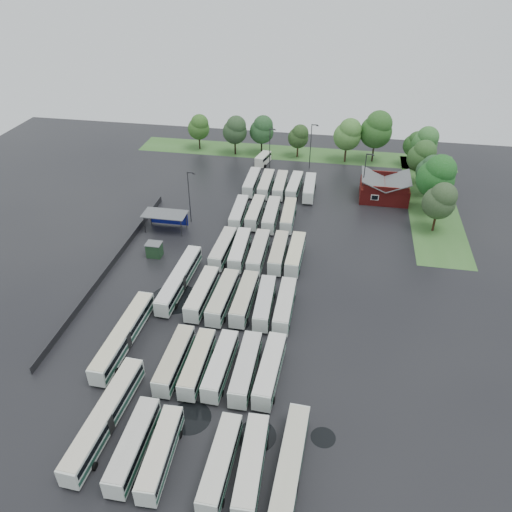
% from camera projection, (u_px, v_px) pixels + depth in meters
% --- Properties ---
extents(ground, '(160.00, 160.00, 0.00)m').
position_uv_depth(ground, '(229.00, 311.00, 75.10)').
color(ground, black).
rests_on(ground, ground).
extents(brick_building, '(10.07, 8.60, 5.39)m').
position_uv_depth(brick_building, '(384.00, 190.00, 105.65)').
color(brick_building, maroon).
rests_on(brick_building, ground).
extents(wash_shed, '(8.20, 4.20, 3.58)m').
position_uv_depth(wash_shed, '(166.00, 215.00, 94.15)').
color(wash_shed, '#2D2D30').
rests_on(wash_shed, ground).
extents(utility_hut, '(2.70, 2.20, 2.62)m').
position_uv_depth(utility_hut, '(154.00, 250.00, 87.17)').
color(utility_hut, '#17341B').
rests_on(utility_hut, ground).
extents(grass_strip_north, '(80.00, 10.00, 0.01)m').
position_uv_depth(grass_strip_north, '(293.00, 153.00, 128.09)').
color(grass_strip_north, '#356227').
rests_on(grass_strip_north, ground).
extents(grass_strip_east, '(10.00, 50.00, 0.01)m').
position_uv_depth(grass_strip_east, '(431.00, 202.00, 105.20)').
color(grass_strip_east, '#356227').
rests_on(grass_strip_east, ground).
extents(west_fence, '(0.10, 50.00, 1.20)m').
position_uv_depth(west_fence, '(112.00, 264.00, 84.68)').
color(west_fence, '#2D2D30').
rests_on(west_fence, ground).
extents(bus_r0c0, '(2.44, 11.07, 3.08)m').
position_uv_depth(bus_r0c0, '(133.00, 445.00, 53.71)').
color(bus_r0c0, silver).
rests_on(bus_r0c0, ground).
extents(bus_r0c1, '(2.69, 10.73, 2.96)m').
position_uv_depth(bus_r0c1, '(161.00, 453.00, 52.99)').
color(bus_r0c1, silver).
rests_on(bus_r0c1, ground).
extents(bus_r0c3, '(2.50, 10.91, 3.03)m').
position_uv_depth(bus_r0c3, '(220.00, 463.00, 51.97)').
color(bus_r0c3, silver).
rests_on(bus_r0c3, ground).
extents(bus_r0c4, '(2.73, 11.22, 3.10)m').
position_uv_depth(bus_r0c4, '(251.00, 465.00, 51.67)').
color(bus_r0c4, silver).
rests_on(bus_r0c4, ground).
extents(bus_r1c0, '(2.41, 10.85, 3.02)m').
position_uv_depth(bus_r1c0, '(174.00, 359.00, 64.44)').
color(bus_r1c0, silver).
rests_on(bus_r1c0, ground).
extents(bus_r1c1, '(2.31, 10.67, 2.97)m').
position_uv_depth(bus_r1c1, '(197.00, 363.00, 63.93)').
color(bus_r1c1, silver).
rests_on(bus_r1c1, ground).
extents(bus_r1c2, '(2.51, 10.77, 2.99)m').
position_uv_depth(bus_r1c2, '(220.00, 365.00, 63.65)').
color(bus_r1c2, silver).
rests_on(bus_r1c2, ground).
extents(bus_r1c3, '(2.42, 11.11, 3.09)m').
position_uv_depth(bus_r1c3, '(246.00, 368.00, 63.13)').
color(bus_r1c3, silver).
rests_on(bus_r1c3, ground).
extents(bus_r1c4, '(2.78, 11.30, 3.12)m').
position_uv_depth(bus_r1c4, '(270.00, 370.00, 62.86)').
color(bus_r1c4, silver).
rests_on(bus_r1c4, ground).
extents(bus_r2c0, '(2.72, 11.25, 3.11)m').
position_uv_depth(bus_r2c0, '(202.00, 293.00, 76.06)').
color(bus_r2c0, silver).
rests_on(bus_r2c0, ground).
extents(bus_r2c1, '(2.80, 11.35, 3.14)m').
position_uv_depth(bus_r2c1, '(223.00, 297.00, 75.31)').
color(bus_r2c1, silver).
rests_on(bus_r2c1, ground).
extents(bus_r2c2, '(2.51, 11.11, 3.08)m').
position_uv_depth(bus_r2c2, '(245.00, 298.00, 75.07)').
color(bus_r2c2, silver).
rests_on(bus_r2c2, ground).
extents(bus_r2c3, '(2.69, 10.80, 2.98)m').
position_uv_depth(bus_r2c3, '(265.00, 303.00, 74.29)').
color(bus_r2c3, silver).
rests_on(bus_r2c3, ground).
extents(bus_r2c4, '(2.37, 10.91, 3.03)m').
position_uv_depth(bus_r2c4, '(285.00, 305.00, 73.70)').
color(bus_r2c4, silver).
rests_on(bus_r2c4, ground).
extents(bus_r3c0, '(2.65, 10.93, 3.02)m').
position_uv_depth(bus_r3c0, '(223.00, 248.00, 86.93)').
color(bus_r3c0, silver).
rests_on(bus_r3c0, ground).
extents(bus_r3c1, '(2.72, 11.07, 3.06)m').
position_uv_depth(bus_r3c1, '(240.00, 249.00, 86.53)').
color(bus_r3c1, silver).
rests_on(bus_r3c1, ground).
extents(bus_r3c2, '(2.51, 11.30, 3.14)m').
position_uv_depth(bus_r3c2, '(258.00, 252.00, 85.81)').
color(bus_r3c2, silver).
rests_on(bus_r3c2, ground).
extents(bus_r3c3, '(2.37, 10.83, 3.01)m').
position_uv_depth(bus_r3c3, '(278.00, 252.00, 85.82)').
color(bus_r3c3, silver).
rests_on(bus_r3c3, ground).
extents(bus_r3c4, '(2.51, 10.99, 3.05)m').
position_uv_depth(bus_r3c4, '(295.00, 254.00, 85.38)').
color(bus_r3c4, silver).
rests_on(bus_r3c4, ground).
extents(bus_r4c0, '(2.64, 10.80, 2.99)m').
position_uv_depth(bus_r4c0, '(239.00, 212.00, 97.92)').
color(bus_r4c0, silver).
rests_on(bus_r4c0, ground).
extents(bus_r4c1, '(2.30, 10.74, 2.99)m').
position_uv_depth(bus_r4c1, '(255.00, 212.00, 98.00)').
color(bus_r4c1, silver).
rests_on(bus_r4c1, ground).
extents(bus_r4c2, '(2.63, 11.23, 3.11)m').
position_uv_depth(bus_r4c2, '(271.00, 215.00, 97.01)').
color(bus_r4c2, silver).
rests_on(bus_r4c2, ground).
extents(bus_r4c3, '(2.56, 10.75, 2.98)m').
position_uv_depth(bus_r4c3, '(288.00, 215.00, 96.97)').
color(bus_r4c3, silver).
rests_on(bus_r4c3, ground).
extents(bus_r5c0, '(2.42, 10.86, 3.02)m').
position_uv_depth(bus_r5c0, '(252.00, 182.00, 109.61)').
color(bus_r5c0, silver).
rests_on(bus_r5c0, ground).
extents(bus_r5c1, '(2.45, 10.90, 3.03)m').
position_uv_depth(bus_r5c1, '(266.00, 184.00, 108.73)').
color(bus_r5c1, silver).
rests_on(bus_r5c1, ground).
extents(bus_r5c2, '(2.52, 10.77, 2.98)m').
position_uv_depth(bus_r5c2, '(280.00, 185.00, 108.33)').
color(bus_r5c2, silver).
rests_on(bus_r5c2, ground).
extents(bus_r5c3, '(2.72, 10.86, 3.00)m').
position_uv_depth(bus_r5c3, '(294.00, 186.00, 107.94)').
color(bus_r5c3, silver).
rests_on(bus_r5c3, ground).
extents(bus_r5c4, '(2.54, 10.72, 2.97)m').
position_uv_depth(bus_r5c4, '(309.00, 188.00, 107.28)').
color(bus_r5c4, silver).
rests_on(bus_r5c4, ground).
extents(artic_bus_west_a, '(3.12, 16.51, 3.05)m').
position_uv_depth(artic_bus_west_a, '(105.00, 417.00, 56.81)').
color(artic_bus_west_a, silver).
rests_on(artic_bus_west_a, ground).
extents(artic_bus_west_b, '(2.81, 16.30, 3.01)m').
position_uv_depth(artic_bus_west_b, '(179.00, 279.00, 79.23)').
color(artic_bus_west_b, silver).
rests_on(artic_bus_west_b, ground).
extents(artic_bus_west_c, '(2.77, 16.53, 3.06)m').
position_uv_depth(artic_bus_west_c, '(124.00, 335.00, 68.22)').
color(artic_bus_west_c, silver).
rests_on(artic_bus_west_c, ground).
extents(artic_bus_east, '(2.97, 16.63, 3.07)m').
position_uv_depth(artic_bus_east, '(288.00, 477.00, 50.61)').
color(artic_bus_east, silver).
rests_on(artic_bus_east, ground).
extents(minibus, '(3.27, 6.05, 2.50)m').
position_uv_depth(minibus, '(263.00, 159.00, 121.44)').
color(minibus, white).
rests_on(minibus, ground).
extents(tree_north_0, '(5.58, 5.58, 9.24)m').
position_uv_depth(tree_north_0, '(199.00, 127.00, 127.38)').
color(tree_north_0, black).
rests_on(tree_north_0, ground).
extents(tree_north_1, '(6.07, 6.07, 10.05)m').
position_uv_depth(tree_north_1, '(235.00, 130.00, 123.98)').
color(tree_north_1, black).
rests_on(tree_north_1, ground).
extents(tree_north_2, '(6.06, 6.06, 10.03)m').
position_uv_depth(tree_north_2, '(262.00, 129.00, 124.23)').
color(tree_north_2, black).
rests_on(tree_north_2, ground).
extents(tree_north_3, '(5.10, 5.09, 8.43)m').
position_uv_depth(tree_north_3, '(299.00, 136.00, 123.09)').
color(tree_north_3, '#3C2818').
rests_on(tree_north_3, ground).
extents(tree_north_4, '(6.64, 6.64, 11.00)m').
position_uv_depth(tree_north_4, '(348.00, 134.00, 119.52)').
color(tree_north_4, '#382A1B').
rests_on(tree_north_4, ground).
extents(tree_north_5, '(7.70, 7.70, 12.76)m').
position_uv_depth(tree_north_5, '(377.00, 129.00, 119.09)').
color(tree_north_5, black).
rests_on(tree_north_5, ground).
extents(tree_north_6, '(5.28, 5.27, 8.73)m').
position_uv_depth(tree_north_6, '(415.00, 144.00, 118.15)').
color(tree_north_6, '#352215').
rests_on(tree_north_6, ground).
extents(tree_east_0, '(6.07, 6.07, 10.06)m').
position_uv_depth(tree_east_0, '(440.00, 201.00, 91.61)').
color(tree_east_0, black).
rests_on(tree_east_0, ground).
extents(tree_east_1, '(7.46, 7.46, 12.36)m').
position_uv_depth(tree_east_1, '(437.00, 176.00, 97.17)').
color(tree_east_1, black).
rests_on(tree_east_1, ground).
extents(tree_east_2, '(5.58, 5.58, 9.25)m').
position_uv_depth(tree_east_2, '(431.00, 170.00, 104.68)').
color(tree_east_2, black).
rests_on(tree_east_2, ground).
extents(tree_east_3, '(6.20, 6.20, 10.26)m').
position_uv_depth(tree_east_3, '(422.00, 156.00, 109.28)').
color(tree_east_3, '#381F12').
rests_on(tree_east_3, ground).
extents(tree_east_4, '(6.31, 6.31, 10.44)m').
position_uv_depth(tree_east_4, '(425.00, 142.00, 116.30)').
color(tree_east_4, '#352211').
rests_on(tree_east_4, ground).
extents(lamp_post_ne, '(1.62, 0.32, 10.52)m').
position_uv_depth(lamp_post_ne, '(365.00, 174.00, 102.47)').
color(lamp_post_ne, '#2D2D30').
rests_on(lamp_post_ne, ground).
extents(lamp_post_nw, '(1.62, 0.32, 10.53)m').
position_uv_depth(lamp_post_nw, '(190.00, 193.00, 94.88)').
color(lamp_post_nw, '#2D2D30').
rests_on(lamp_post_nw, ground).
extents(lamp_post_back_w, '(1.50, 0.29, 9.72)m').
position_uv_depth(lamp_post_back_w, '(270.00, 146.00, 117.17)').
color(lamp_post_back_w, '#2D2D30').
rests_on(lamp_post_back_w, ground).
extents(lamp_post_back_e, '(1.66, 0.32, 10.80)m').
position_uv_depth(lamp_post_back_e, '(311.00, 143.00, 116.65)').
color(lamp_post_back_e, '#2D2D30').
rests_on(lamp_post_back_e, ground).
extents(puddle_0, '(5.04, 5.04, 0.01)m').
position_uv_depth(puddle_0, '(190.00, 418.00, 58.79)').
color(puddle_0, black).
rests_on(puddle_0, ground).
extents(puddle_1, '(4.51, 4.51, 0.01)m').
position_uv_depth(puddle_1, '(257.00, 436.00, 56.68)').
color(puddle_1, black).
rests_on(puddle_1, ground).
extents(puddle_2, '(7.66, 7.66, 0.01)m').
position_uv_depth(puddle_2, '(174.00, 299.00, 77.69)').
color(puddle_2, black).
rests_on(puddle_2, ground).
extents(puddle_3, '(2.96, 2.96, 0.01)m').
position_uv_depth(puddle_3, '(239.00, 324.00, 72.75)').
color(puddle_3, black).
rests_on(puddle_3, ground).
extents(puddle_4, '(2.87, 2.87, 0.01)m').
position_uv_depth(puddle_4, '(323.00, 437.00, 56.50)').
color(puddle_4, black).
rests_on(puddle_4, ground).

